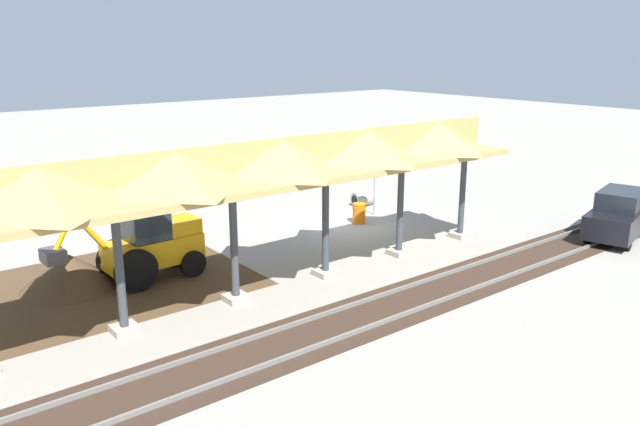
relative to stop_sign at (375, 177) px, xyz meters
name	(u,v)px	position (x,y,z in m)	size (l,w,h in m)	color
ground_plane	(344,226)	(2.25, 0.51, -1.81)	(120.00, 120.00, 0.00)	gray
dirt_work_zone	(114,282)	(12.63, 0.89, -1.80)	(8.54, 7.00, 0.01)	#4C3823
platform_canopy	(231,168)	(10.20, 4.72, 2.36)	(22.43, 3.20, 4.90)	#9E998E
rail_tracks	(485,273)	(2.25, 8.05, -1.78)	(60.00, 2.58, 0.15)	slate
stop_sign	(375,177)	(0.00, 0.00, 0.00)	(0.76, 0.11, 2.50)	gray
backhoe	(149,243)	(11.50, 1.35, -0.54)	(5.16, 1.80, 2.82)	orange
dirt_mound	(70,287)	(13.90, 0.43, -1.81)	(6.23, 6.23, 2.34)	#4C3823
concrete_pipe	(363,199)	(-0.74, -1.59, -1.46)	(1.08, 0.81, 0.70)	#9E9384
distant_parked_car	(619,215)	(-5.35, 8.75, -0.82)	(4.50, 2.72, 1.98)	black
traffic_barrel	(359,213)	(1.47, 0.61, -1.36)	(0.56, 0.56, 0.90)	orange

